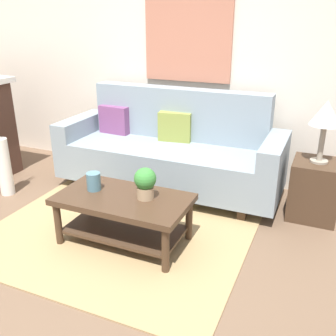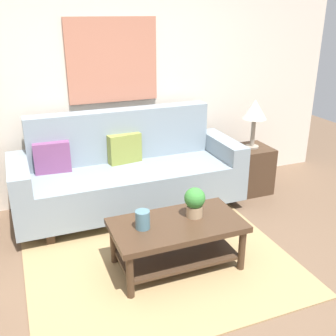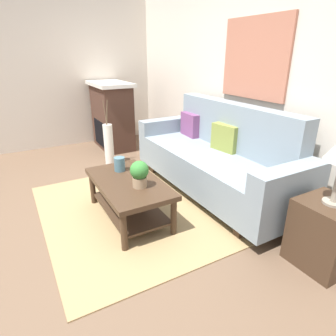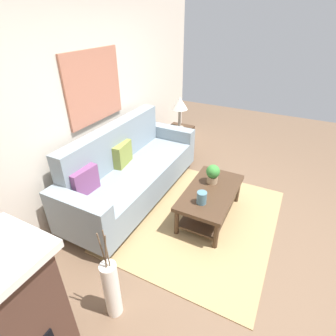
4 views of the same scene
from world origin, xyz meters
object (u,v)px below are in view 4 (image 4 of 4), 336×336
object	(u,v)px
throw_pillow_olive	(123,154)
floor_vase	(112,290)
tabletop_vase	(202,198)
framed_painting	(94,87)
coffee_table	(210,198)
potted_plant_tabletop	(213,173)
table_lamp	(180,104)
throw_pillow_plum	(85,181)
side_table	(179,142)
couch	(131,171)

from	to	relation	value
throw_pillow_olive	floor_vase	distance (m)	1.88
tabletop_vase	framed_painting	distance (m)	1.95
coffee_table	floor_vase	xyz separation A→B (m)	(-1.64, 0.33, -0.00)
throw_pillow_olive	potted_plant_tabletop	world-z (taller)	throw_pillow_olive
throw_pillow_olive	potted_plant_tabletop	bearing A→B (deg)	-78.39
table_lamp	framed_painting	bearing A→B (deg)	160.93
tabletop_vase	potted_plant_tabletop	bearing A→B (deg)	3.45
throw_pillow_plum	side_table	xyz separation A→B (m)	(2.27, -0.18, -0.40)
couch	potted_plant_tabletop	distance (m)	1.16
throw_pillow_plum	potted_plant_tabletop	distance (m)	1.61
tabletop_vase	floor_vase	bearing A→B (deg)	167.03
coffee_table	floor_vase	bearing A→B (deg)	168.57
potted_plant_tabletop	side_table	xyz separation A→B (m)	(1.25, 1.07, -0.29)
throw_pillow_olive	floor_vase	bearing A→B (deg)	-148.42
couch	side_table	xyz separation A→B (m)	(1.51, -0.06, -0.15)
coffee_table	framed_painting	bearing A→B (deg)	92.58
throw_pillow_olive	side_table	world-z (taller)	throw_pillow_olive
side_table	throw_pillow_plum	bearing A→B (deg)	175.48
throw_pillow_plum	floor_vase	xyz separation A→B (m)	(-0.80, -0.96, -0.37)
tabletop_vase	side_table	world-z (taller)	tabletop_vase
table_lamp	floor_vase	bearing A→B (deg)	-165.68
couch	tabletop_vase	distance (m)	1.17
couch	coffee_table	distance (m)	1.18
tabletop_vase	framed_painting	world-z (taller)	framed_painting
potted_plant_tabletop	framed_painting	world-z (taller)	framed_painting
throw_pillow_plum	floor_vase	bearing A→B (deg)	-129.84
throw_pillow_plum	tabletop_vase	bearing A→B (deg)	-66.85
coffee_table	table_lamp	world-z (taller)	table_lamp
potted_plant_tabletop	table_lamp	bearing A→B (deg)	40.50
couch	framed_painting	xyz separation A→B (m)	(-0.00, 0.47, 1.14)
throw_pillow_plum	side_table	distance (m)	2.31
coffee_table	potted_plant_tabletop	xyz separation A→B (m)	(0.18, 0.05, 0.26)
coffee_table	side_table	bearing A→B (deg)	37.95
throw_pillow_plum	throw_pillow_olive	size ratio (longest dim) A/B	1.00
floor_vase	throw_pillow_plum	bearing A→B (deg)	50.16
potted_plant_tabletop	floor_vase	xyz separation A→B (m)	(-1.82, 0.28, -0.26)
tabletop_vase	side_table	xyz separation A→B (m)	(1.72, 1.10, -0.23)
coffee_table	floor_vase	size ratio (longest dim) A/B	1.76
table_lamp	framed_painting	xyz separation A→B (m)	(-1.51, 0.52, 0.58)
tabletop_vase	table_lamp	size ratio (longest dim) A/B	0.27
couch	table_lamp	distance (m)	1.61
throw_pillow_plum	framed_painting	xyz separation A→B (m)	(0.76, 0.34, 0.89)
potted_plant_tabletop	framed_painting	xyz separation A→B (m)	(-0.26, 1.59, 1.00)
throw_pillow_olive	tabletop_vase	bearing A→B (deg)	-99.74
tabletop_vase	floor_vase	distance (m)	1.40
couch	floor_vase	size ratio (longest dim) A/B	3.85
coffee_table	side_table	xyz separation A→B (m)	(1.43, 1.12, -0.03)
framed_painting	table_lamp	bearing A→B (deg)	-19.07
coffee_table	framed_painting	xyz separation A→B (m)	(-0.07, 1.64, 1.26)
throw_pillow_olive	side_table	size ratio (longest dim) A/B	0.64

